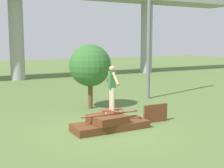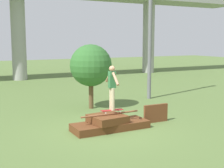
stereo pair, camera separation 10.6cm
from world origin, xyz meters
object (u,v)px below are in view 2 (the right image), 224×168
object	(u,v)px
skateboard	(112,110)
skater	(112,85)
tree_behind_left	(91,66)
utility_pole	(150,17)

from	to	relation	value
skateboard	skater	bearing A→B (deg)	45.00
tree_behind_left	utility_pole	bearing A→B (deg)	12.22
skateboard	skater	distance (m)	0.90
utility_pole	tree_behind_left	xyz separation A→B (m)	(-3.72, -0.81, -2.31)
skateboard	tree_behind_left	distance (m)	3.66
skater	utility_pole	distance (m)	6.63
skateboard	utility_pole	bearing A→B (deg)	43.41
utility_pole	skater	bearing A→B (deg)	-136.59
skateboard	utility_pole	xyz separation A→B (m)	(4.40, 4.16, 3.62)
skater	tree_behind_left	size ratio (longest dim) A/B	0.53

